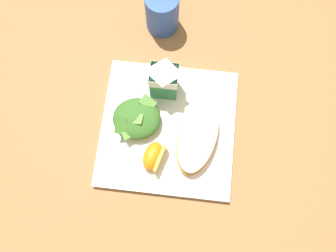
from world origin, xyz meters
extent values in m
plane|color=olive|center=(0.00, 0.00, 0.00)|extent=(3.00, 3.00, 0.00)
cube|color=white|center=(0.00, 0.00, 0.01)|extent=(0.28, 0.28, 0.02)
ellipsoid|color=tan|center=(0.06, -0.01, 0.03)|extent=(0.11, 0.18, 0.03)
ellipsoid|color=brown|center=(0.06, -0.01, 0.04)|extent=(0.09, 0.17, 0.01)
ellipsoid|color=beige|center=(0.06, -0.01, 0.05)|extent=(0.10, 0.17, 0.01)
ellipsoid|color=#336023|center=(-0.07, 0.01, 0.04)|extent=(0.10, 0.09, 0.04)
cube|color=#5B8E3D|center=(-0.07, 0.00, 0.05)|extent=(0.03, 0.02, 0.02)
cube|color=#5B8E3D|center=(-0.05, 0.04, 0.05)|extent=(0.04, 0.03, 0.02)
cube|color=#3D7028|center=(-0.09, -0.02, 0.05)|extent=(0.02, 0.03, 0.02)
cube|color=#5B8E3D|center=(-0.08, -0.03, 0.05)|extent=(0.04, 0.04, 0.02)
cube|color=#2D8451|center=(-0.02, 0.08, 0.06)|extent=(0.06, 0.04, 0.09)
cube|color=white|center=(-0.02, 0.08, 0.09)|extent=(0.06, 0.04, 0.03)
pyramid|color=white|center=(-0.02, 0.08, 0.12)|extent=(0.06, 0.04, 0.02)
ellipsoid|color=orange|center=(-0.02, -0.07, 0.04)|extent=(0.05, 0.07, 0.04)
cube|color=gold|center=(-0.01, -0.07, 0.04)|extent=(0.02, 0.06, 0.03)
cylinder|color=#284CA3|center=(-0.04, 0.25, 0.05)|extent=(0.07, 0.07, 0.10)
camera|label=1|loc=(0.02, -0.19, 0.73)|focal=37.26mm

